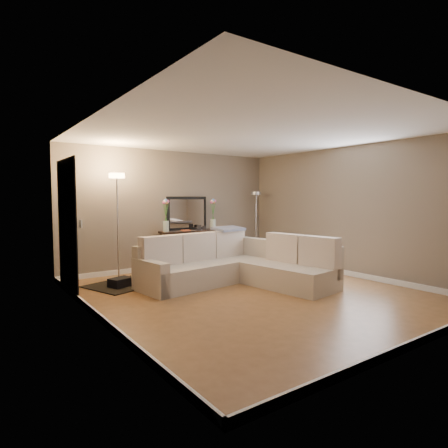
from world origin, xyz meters
TOP-DOWN VIEW (x-y plane):
  - floor at (0.00, 0.00)m, footprint 5.00×5.50m
  - ceiling at (0.00, 0.00)m, footprint 5.00×5.50m
  - wall_back at (0.00, 2.76)m, footprint 5.00×0.02m
  - wall_front at (0.00, -2.76)m, footprint 5.00×0.02m
  - wall_left at (-2.51, 0.00)m, footprint 0.02×5.50m
  - wall_right at (2.51, 0.00)m, footprint 0.02×5.50m
  - baseboard_back at (0.00, 2.73)m, footprint 5.00×0.03m
  - baseboard_front at (0.00, -2.73)m, footprint 5.00×0.03m
  - baseboard_left at (-2.48, 0.00)m, footprint 0.03×5.50m
  - baseboard_right at (2.48, 0.00)m, footprint 0.03×5.50m
  - doorway at (-2.48, 1.70)m, footprint 0.02×1.20m
  - switch_plate at (-2.48, 0.85)m, footprint 0.02×0.08m
  - sectional_sofa at (0.18, 0.73)m, footprint 2.90×2.58m
  - throw_blanket at (0.55, 1.42)m, footprint 0.71×0.49m
  - console_table at (0.20, 2.50)m, footprint 1.40×0.46m
  - leaning_mirror at (0.30, 2.68)m, footprint 0.98×0.11m
  - table_decor at (0.28, 2.46)m, footprint 0.59×0.14m
  - flower_vase_left at (-0.30, 2.54)m, footprint 0.16×0.13m
  - flower_vase_right at (0.87, 2.46)m, footprint 0.16×0.13m
  - floor_lamp_lit at (-1.47, 2.21)m, footprint 0.36×0.36m
  - floor_lamp_unlit at (2.11, 2.42)m, footprint 0.25×0.25m
  - charcoal_rug at (-1.45, 1.81)m, footprint 1.57×1.37m
  - black_bag at (-1.63, 1.65)m, footprint 0.44×0.37m

SIDE VIEW (x-z plane):
  - floor at x=0.00m, z-range -0.01..0.00m
  - charcoal_rug at x=-1.45m, z-range 0.00..0.02m
  - black_bag at x=-1.63m, z-range -0.08..0.17m
  - baseboard_back at x=0.00m, z-range 0.00..0.10m
  - baseboard_front at x=0.00m, z-range 0.00..0.10m
  - baseboard_left at x=-2.48m, z-range 0.00..0.10m
  - baseboard_right at x=2.48m, z-range 0.00..0.10m
  - sectional_sofa at x=0.18m, z-range -0.12..0.80m
  - console_table at x=0.20m, z-range 0.05..0.90m
  - table_decor at x=0.28m, z-range 0.79..0.93m
  - throw_blanket at x=0.55m, z-range 0.90..0.99m
  - doorway at x=-2.48m, z-range 0.00..2.20m
  - flower_vase_left at x=-0.30m, z-range 0.77..1.50m
  - flower_vase_right at x=0.87m, z-range 0.77..1.50m
  - switch_plate at x=-2.48m, z-range 1.14..1.26m
  - floor_lamp_unlit at x=2.11m, z-range 0.36..2.08m
  - leaning_mirror at x=0.30m, z-range 0.84..1.60m
  - wall_back at x=0.00m, z-range 0.00..2.60m
  - wall_front at x=0.00m, z-range 0.00..2.60m
  - wall_left at x=-2.51m, z-range 0.00..2.60m
  - wall_right at x=2.51m, z-range 0.00..2.60m
  - floor_lamp_lit at x=-1.47m, z-range 0.42..2.45m
  - ceiling at x=0.00m, z-range 2.60..2.61m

